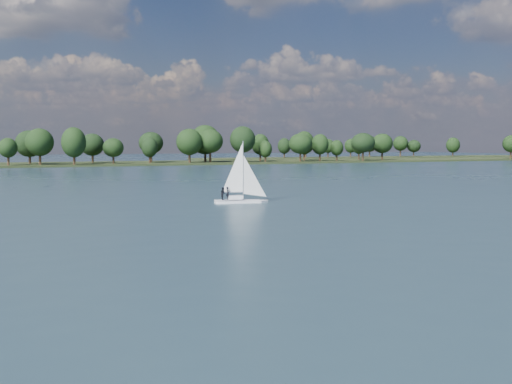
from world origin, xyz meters
The scene contains 5 objects.
ground centered at (0.00, 100.00, 0.00)m, with size 700.00×700.00×0.00m, color #233342.
far_shore centered at (0.00, 212.00, 0.00)m, with size 660.00×40.00×1.50m, color black.
far_shore_back centered at (160.00, 260.00, 0.00)m, with size 220.00×30.00×1.40m, color black.
sailboat centered at (-5.33, 52.64, 2.54)m, with size 7.16×3.19×9.10m.
treeline centered at (-5.90, 208.33, 8.13)m, with size 563.23×74.09×18.03m.
Camera 1 is at (-33.68, -21.89, 8.30)m, focal length 40.00 mm.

